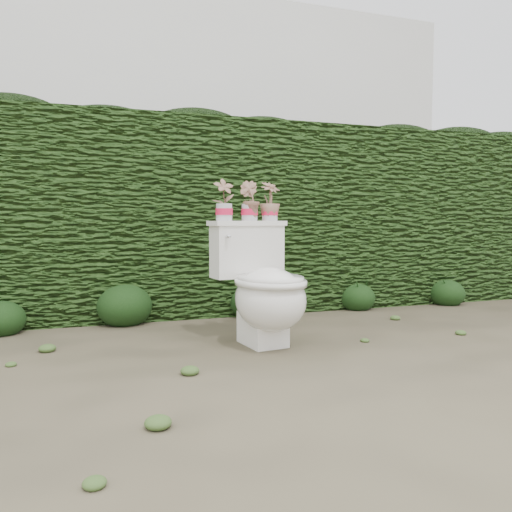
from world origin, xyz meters
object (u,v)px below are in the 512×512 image
object	(u,v)px
potted_plant_center	(249,202)
potted_plant_right	(270,202)
toilet	(264,289)
potted_plant_left	(224,201)

from	to	relation	value
potted_plant_center	potted_plant_right	xyz separation A→B (m)	(0.15, 0.02, -0.00)
toilet	potted_plant_right	bearing A→B (deg)	54.73
toilet	potted_plant_left	bearing A→B (deg)	124.38
potted_plant_right	toilet	bearing A→B (deg)	-136.22
toilet	potted_plant_left	distance (m)	0.62
potted_plant_left	toilet	bearing A→B (deg)	-52.93
potted_plant_left	potted_plant_right	world-z (taller)	potted_plant_left
potted_plant_center	potted_plant_right	size ratio (longest dim) A/B	1.02
toilet	potted_plant_center	distance (m)	0.60
toilet	potted_plant_right	size ratio (longest dim) A/B	3.15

